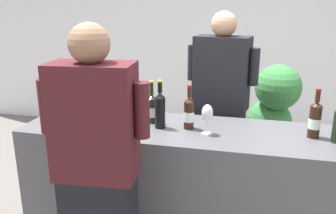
% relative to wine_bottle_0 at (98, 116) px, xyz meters
% --- Properties ---
extents(wall_back, '(8.00, 0.10, 2.80)m').
position_rel_wine_bottle_0_xyz_m(wall_back, '(0.58, 2.80, 0.33)').
color(wall_back, white).
rests_on(wall_back, ground_plane).
extents(counter, '(2.35, 0.66, 0.96)m').
position_rel_wine_bottle_0_xyz_m(counter, '(0.58, 0.20, -0.59)').
color(counter, '#4C4C51').
rests_on(counter, ground_plane).
extents(wine_bottle_0, '(0.07, 0.07, 0.31)m').
position_rel_wine_bottle_0_xyz_m(wine_bottle_0, '(0.00, 0.00, 0.00)').
color(wine_bottle_0, black).
rests_on(wine_bottle_0, counter).
extents(wine_bottle_1, '(0.07, 0.07, 0.34)m').
position_rel_wine_bottle_0_xyz_m(wine_bottle_1, '(0.39, 0.18, 0.02)').
color(wine_bottle_1, black).
rests_on(wine_bottle_1, counter).
extents(wine_bottle_3, '(0.07, 0.07, 0.31)m').
position_rel_wine_bottle_0_xyz_m(wine_bottle_3, '(0.59, 0.21, -0.00)').
color(wine_bottle_3, black).
rests_on(wine_bottle_3, counter).
extents(wine_bottle_4, '(0.08, 0.08, 0.31)m').
position_rel_wine_bottle_0_xyz_m(wine_bottle_4, '(0.30, 0.28, -0.01)').
color(wine_bottle_4, black).
rests_on(wine_bottle_4, counter).
extents(wine_bottle_5, '(0.08, 0.08, 0.33)m').
position_rel_wine_bottle_0_xyz_m(wine_bottle_5, '(1.41, 0.23, 0.01)').
color(wine_bottle_5, black).
rests_on(wine_bottle_5, counter).
extents(wine_glass, '(0.08, 0.08, 0.21)m').
position_rel_wine_bottle_0_xyz_m(wine_glass, '(0.72, 0.13, 0.03)').
color(wine_glass, silver).
rests_on(wine_glass, counter).
extents(ice_bucket, '(0.25, 0.25, 0.23)m').
position_rel_wine_bottle_0_xyz_m(ice_bucket, '(-0.35, 0.39, 0.00)').
color(ice_bucket, silver).
rests_on(ice_bucket, counter).
extents(person_server, '(0.60, 0.31, 1.75)m').
position_rel_wine_bottle_0_xyz_m(person_server, '(0.75, 0.84, -0.22)').
color(person_server, black).
rests_on(person_server, ground_plane).
extents(person_guest, '(0.60, 0.28, 1.72)m').
position_rel_wine_bottle_0_xyz_m(person_guest, '(0.20, -0.47, -0.23)').
color(person_guest, black).
rests_on(person_guest, ground_plane).
extents(potted_shrub, '(0.50, 0.58, 1.25)m').
position_rel_wine_bottle_0_xyz_m(potted_shrub, '(1.23, 1.43, -0.40)').
color(potted_shrub, brown).
rests_on(potted_shrub, ground_plane).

